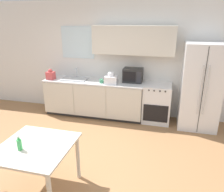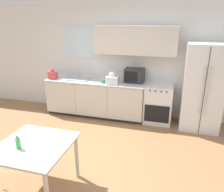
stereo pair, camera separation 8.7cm
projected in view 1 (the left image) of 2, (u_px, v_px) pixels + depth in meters
The scene contains 12 objects.
ground_plane at pixel (81, 165), 3.62m from camera, with size 12.00×12.00×0.00m, color #9E7047.
wall_back at pixel (117, 56), 5.22m from camera, with size 12.00×0.38×2.70m.
kitchen_counter at pixel (94, 98), 5.37m from camera, with size 2.41×0.67×0.89m.
oven_range at pixel (157, 103), 5.04m from camera, with size 0.62×0.61×0.89m.
refrigerator at pixel (200, 87), 4.63m from camera, with size 0.80×0.73×1.84m.
kitchen_sink at pixel (75, 79), 5.34m from camera, with size 0.64×0.40×0.25m.
microwave at pixel (133, 75), 5.07m from camera, with size 0.44×0.35×0.32m.
coffee_mug at pixel (102, 81), 5.01m from camera, with size 0.12×0.09×0.09m.
grocery_bag_0 at pixel (111, 79), 4.94m from camera, with size 0.30×0.26×0.28m.
grocery_bag_1 at pixel (51, 75), 5.30m from camera, with size 0.19×0.17×0.26m.
dining_table at pixel (36, 153), 2.86m from camera, with size 0.92×0.93×0.74m.
drink_bottle at pixel (19, 144), 2.71m from camera, with size 0.06×0.06×0.20m.
Camera 1 is at (1.25, -2.80, 2.30)m, focal length 35.00 mm.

